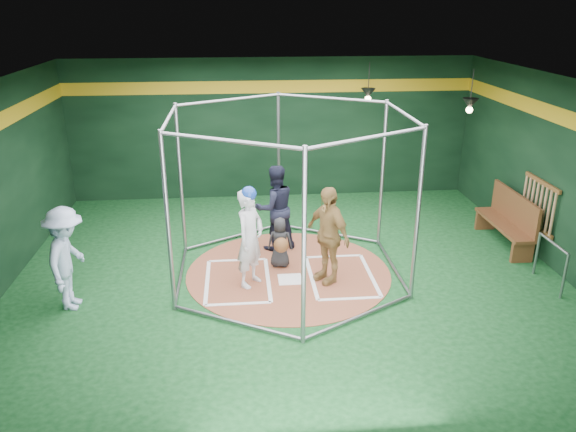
{
  "coord_description": "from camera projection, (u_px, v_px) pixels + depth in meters",
  "views": [
    {
      "loc": [
        -0.88,
        -9.37,
        4.75
      ],
      "look_at": [
        0.0,
        0.1,
        1.1
      ],
      "focal_mm": 35.0,
      "sensor_mm": 36.0,
      "label": 1
    }
  ],
  "objects": [
    {
      "name": "pendant_lamp_near",
      "position": [
        368.0,
        93.0,
        13.05
      ],
      "size": [
        0.34,
        0.34,
        0.9
      ],
      "color": "black",
      "rests_on": "room_shell"
    },
    {
      "name": "catcher_figure",
      "position": [
        280.0,
        243.0,
        10.54
      ],
      "size": [
        0.52,
        0.58,
        0.97
      ],
      "color": "black",
      "rests_on": "clay_disc"
    },
    {
      "name": "bystander_blue",
      "position": [
        67.0,
        259.0,
        9.04
      ],
      "size": [
        0.71,
        1.16,
        1.74
      ],
      "primitive_type": "imported",
      "rotation": [
        0.0,
        0.0,
        1.51
      ],
      "color": "#AEC2E6",
      "rests_on": "ground"
    },
    {
      "name": "home_plate",
      "position": [
        290.0,
        279.0,
        10.21
      ],
      "size": [
        0.43,
        0.43,
        0.01
      ],
      "primitive_type": "cube",
      "color": "white",
      "rests_on": "clay_disc"
    },
    {
      "name": "visitor_leopard",
      "position": [
        328.0,
        235.0,
        9.89
      ],
      "size": [
        0.92,
        1.11,
        1.78
      ],
      "primitive_type": "imported",
      "rotation": [
        0.0,
        0.0,
        -1.01
      ],
      "color": "tan",
      "rests_on": "clay_disc"
    },
    {
      "name": "room_shell",
      "position": [
        288.0,
        183.0,
        9.87
      ],
      "size": [
        10.1,
        9.1,
        3.53
      ],
      "color": "#0C3715",
      "rests_on": "ground"
    },
    {
      "name": "steel_railing",
      "position": [
        551.0,
        257.0,
        9.83
      ],
      "size": [
        0.05,
        0.97,
        0.84
      ],
      "color": "gray",
      "rests_on": "ground"
    },
    {
      "name": "clay_disc",
      "position": [
        288.0,
        272.0,
        10.49
      ],
      "size": [
        3.8,
        3.8,
        0.01
      ],
      "primitive_type": "cylinder",
      "color": "brown",
      "rests_on": "ground"
    },
    {
      "name": "batter_figure",
      "position": [
        250.0,
        237.0,
        9.74
      ],
      "size": [
        0.71,
        0.77,
        1.83
      ],
      "color": "silver",
      "rests_on": "clay_disc"
    },
    {
      "name": "batter_box_right",
      "position": [
        341.0,
        276.0,
        10.34
      ],
      "size": [
        1.17,
        1.77,
        0.01
      ],
      "color": "white",
      "rests_on": "clay_disc"
    },
    {
      "name": "bat_rack",
      "position": [
        538.0,
        205.0,
        10.91
      ],
      "size": [
        0.07,
        1.25,
        0.98
      ],
      "color": "brown",
      "rests_on": "room_shell"
    },
    {
      "name": "pendant_lamp_far",
      "position": [
        470.0,
        104.0,
        11.71
      ],
      "size": [
        0.34,
        0.34,
        0.9
      ],
      "color": "black",
      "rests_on": "room_shell"
    },
    {
      "name": "batting_cage",
      "position": [
        289.0,
        197.0,
        9.95
      ],
      "size": [
        4.05,
        4.67,
        3.0
      ],
      "color": "gray",
      "rests_on": "ground"
    },
    {
      "name": "dugout_bench",
      "position": [
        509.0,
        219.0,
        11.52
      ],
      "size": [
        0.45,
        1.92,
        1.12
      ],
      "color": "brown",
      "rests_on": "ground"
    },
    {
      "name": "batter_box_left",
      "position": [
        238.0,
        280.0,
        10.17
      ],
      "size": [
        1.17,
        1.77,
        0.01
      ],
      "color": "white",
      "rests_on": "clay_disc"
    },
    {
      "name": "umpire",
      "position": [
        275.0,
        208.0,
        11.22
      ],
      "size": [
        1.01,
        0.88,
        1.75
      ],
      "primitive_type": "imported",
      "rotation": [
        0.0,
        0.0,
        3.44
      ],
      "color": "black",
      "rests_on": "clay_disc"
    }
  ]
}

